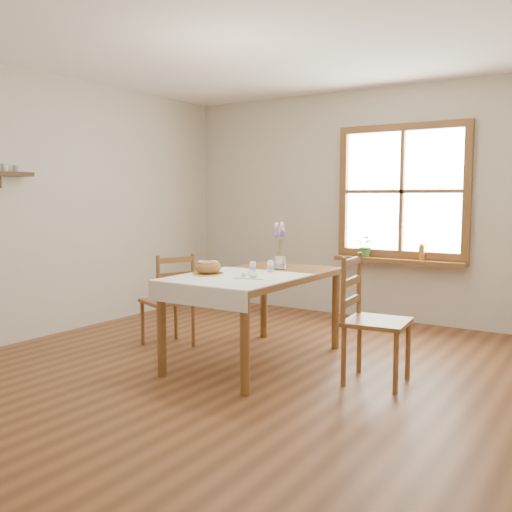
{
  "coord_description": "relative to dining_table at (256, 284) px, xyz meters",
  "views": [
    {
      "loc": [
        2.59,
        -3.66,
        1.4
      ],
      "look_at": [
        0.0,
        0.3,
        0.9
      ],
      "focal_mm": 40.0,
      "sensor_mm": 36.0,
      "label": 1
    }
  ],
  "objects": [
    {
      "name": "eggs",
      "position": [
        0.14,
        -0.27,
        0.13
      ],
      "size": [
        0.22,
        0.21,
        0.04
      ],
      "primitive_type": null,
      "rotation": [
        0.0,
        0.0,
        0.31
      ],
      "color": "white",
      "rests_on": "egg_napkin"
    },
    {
      "name": "window_sill",
      "position": [
        0.5,
        2.1,
        0.03
      ],
      "size": [
        1.46,
        0.2,
        0.05
      ],
      "color": "brown",
      "rests_on": "ground"
    },
    {
      "name": "bread_loaf",
      "position": [
        -0.26,
        -0.32,
        0.17
      ],
      "size": [
        0.21,
        0.21,
        0.12
      ],
      "primitive_type": "ellipsoid",
      "color": "olive",
      "rests_on": "bread_plate"
    },
    {
      "name": "bread_plate",
      "position": [
        -0.26,
        -0.32,
        0.1
      ],
      "size": [
        0.3,
        0.3,
        0.01
      ],
      "primitive_type": "cylinder",
      "rotation": [
        0.0,
        0.0,
        -0.23
      ],
      "color": "silver",
      "rests_on": "table_linen"
    },
    {
      "name": "room_walls",
      "position": [
        0.0,
        -0.3,
        1.04
      ],
      "size": [
        4.6,
        5.1,
        2.65
      ],
      "color": "beige",
      "rests_on": "ground"
    },
    {
      "name": "chair_right",
      "position": [
        1.07,
        0.02,
        -0.19
      ],
      "size": [
        0.51,
        0.49,
        0.96
      ],
      "primitive_type": null,
      "rotation": [
        0.0,
        0.0,
        1.67
      ],
      "color": "brown",
      "rests_on": "ground"
    },
    {
      "name": "amber_bottle",
      "position": [
        0.75,
        2.1,
        0.14
      ],
      "size": [
        0.08,
        0.08,
        0.18
      ],
      "primitive_type": "cylinder",
      "rotation": [
        0.0,
        0.0,
        -0.34
      ],
      "color": "#AB6E1F",
      "rests_on": "window_sill"
    },
    {
      "name": "table_linen",
      "position": [
        0.0,
        -0.3,
        0.09
      ],
      "size": [
        0.91,
        0.99,
        0.01
      ],
      "primitive_type": "cube",
      "color": "white",
      "rests_on": "dining_table"
    },
    {
      "name": "egg_napkin",
      "position": [
        0.14,
        -0.27,
        0.1
      ],
      "size": [
        0.28,
        0.26,
        0.01
      ],
      "primitive_type": "cube",
      "rotation": [
        0.0,
        0.0,
        0.31
      ],
      "color": "white",
      "rests_on": "table_linen"
    },
    {
      "name": "potted_plant",
      "position": [
        0.12,
        2.1,
        0.14
      ],
      "size": [
        0.28,
        0.3,
        0.19
      ],
      "primitive_type": "imported",
      "rotation": [
        0.0,
        0.0,
        -0.31
      ],
      "color": "#3E7B31",
      "rests_on": "window_sill"
    },
    {
      "name": "dining_table",
      "position": [
        0.0,
        0.0,
        0.0
      ],
      "size": [
        0.9,
        1.6,
        0.75
      ],
      "color": "brown",
      "rests_on": "ground"
    },
    {
      "name": "flower_vase",
      "position": [
        0.01,
        0.38,
        0.14
      ],
      "size": [
        0.12,
        0.12,
        0.1
      ],
      "primitive_type": "cylinder",
      "rotation": [
        0.0,
        0.0,
        -0.26
      ],
      "color": "silver",
      "rests_on": "dining_table"
    },
    {
      "name": "lavender_bouquet",
      "position": [
        0.01,
        0.38,
        0.34
      ],
      "size": [
        0.17,
        0.17,
        0.31
      ],
      "primitive_type": null,
      "color": "#775BA2",
      "rests_on": "flower_vase"
    },
    {
      "name": "window",
      "position": [
        0.5,
        2.17,
        0.79
      ],
      "size": [
        1.46,
        0.08,
        1.46
      ],
      "color": "brown",
      "rests_on": "ground"
    },
    {
      "name": "pepper_shaker",
      "position": [
        0.09,
        0.08,
        0.15
      ],
      "size": [
        0.06,
        0.06,
        0.1
      ],
      "primitive_type": "cylinder",
      "rotation": [
        0.0,
        0.0,
        -0.07
      ],
      "color": "silver",
      "rests_on": "table_linen"
    },
    {
      "name": "ground",
      "position": [
        0.0,
        -0.3,
        -0.66
      ],
      "size": [
        5.0,
        5.0,
        0.0
      ],
      "primitive_type": "plane",
      "color": "brown",
      "rests_on": "ground"
    },
    {
      "name": "salt_shaker",
      "position": [
        -0.0,
        -0.04,
        0.15
      ],
      "size": [
        0.06,
        0.06,
        0.1
      ],
      "primitive_type": "cylinder",
      "rotation": [
        0.0,
        0.0,
        -0.02
      ],
      "color": "silver",
      "rests_on": "table_linen"
    },
    {
      "name": "chair_left",
      "position": [
        -0.97,
        -0.03,
        -0.23
      ],
      "size": [
        0.55,
        0.54,
        0.88
      ],
      "primitive_type": null,
      "rotation": [
        0.0,
        0.0,
        -1.95
      ],
      "color": "brown",
      "rests_on": "ground"
    },
    {
      "name": "wall_shelf",
      "position": [
        -2.16,
        -0.9,
        0.94
      ],
      "size": [
        0.16,
        0.6,
        0.24
      ],
      "color": "#422C15",
      "rests_on": "ground"
    }
  ]
}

